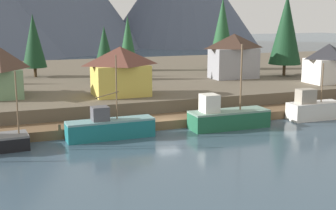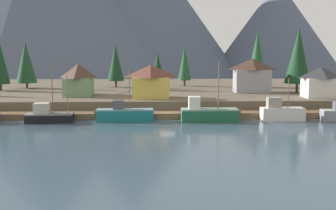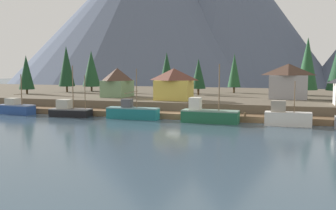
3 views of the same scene
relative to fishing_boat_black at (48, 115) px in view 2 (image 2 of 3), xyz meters
The scene contains 18 objects.
ground_plane 29.08m from the fishing_boat_black, 48.76° to the left, with size 400.00×400.00×1.00m, color #384C5B.
dock 19.53m from the fishing_boat_black, 11.30° to the left, with size 80.00×4.00×1.60m.
shoreline_bank 38.87m from the fishing_boat_black, 60.50° to the left, with size 400.00×56.00×2.50m, color brown.
mountain_east_peak 161.28m from the fishing_boat_black, 60.85° to the left, with size 64.54×64.54×45.47m, color #4C566B.
fishing_boat_black is the anchor object (origin of this frame).
fishing_boat_teal 12.10m from the fishing_boat_black, ahead, with size 9.14×2.38×8.64m.
fishing_boat_green 25.54m from the fishing_boat_black, ahead, with size 9.11×3.00×9.41m.
fishing_boat_white 37.63m from the fishing_boat_black, ahead, with size 6.89×2.53×6.85m.
house_yellow 20.41m from the fishing_boat_black, 35.13° to the left, with size 7.12×5.23×6.21m.
house_green 16.79m from the fishing_boat_black, 82.76° to the left, with size 5.27×7.25×6.27m.
house_white 49.66m from the fishing_boat_black, 12.93° to the left, with size 6.27×4.62×5.87m.
house_grey 43.16m from the fishing_boat_black, 28.87° to the left, with size 7.69×4.36×7.14m.
conifer_near_right 53.45m from the fishing_boat_black, 38.10° to the left, with size 4.76×4.76×13.19m.
conifer_mid_right 32.35m from the fishing_boat_black, 56.09° to the left, with size 3.38×3.38×8.41m.
conifer_back_left 35.16m from the fishing_boat_black, 112.18° to the left, with size 4.77×4.77×10.86m.
conifer_back_right 52.32m from the fishing_boat_black, 23.64° to the left, with size 5.37×5.37×13.51m.
conifer_far_left 44.65m from the fishing_boat_black, 56.31° to the left, with size 3.26×3.26×9.86m.
conifer_far_right 35.19m from the fishing_boat_black, 77.10° to the left, with size 3.93×3.93×10.27m.
Camera 2 is at (-2.20, -66.45, 11.45)m, focal length 43.60 mm.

